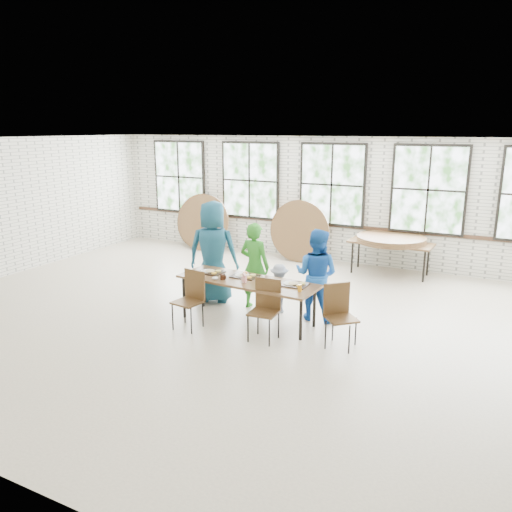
{
  "coord_description": "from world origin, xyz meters",
  "views": [
    {
      "loc": [
        3.73,
        -7.03,
        3.19
      ],
      "look_at": [
        0.0,
        0.4,
        1.05
      ],
      "focal_mm": 35.0,
      "sensor_mm": 36.0,
      "label": 1
    }
  ],
  "objects": [
    {
      "name": "room",
      "position": [
        0.0,
        4.44,
        1.83
      ],
      "size": [
        12.0,
        12.0,
        12.0
      ],
      "color": "beige",
      "rests_on": "ground"
    },
    {
      "name": "tabletop_clutter",
      "position": [
        0.15,
        -0.04,
        0.77
      ],
      "size": [
        2.03,
        0.65,
        0.11
      ],
      "color": "black",
      "rests_on": "dining_table"
    },
    {
      "name": "storage_table",
      "position": [
        1.57,
        3.92,
        0.69
      ],
      "size": [
        1.84,
        0.86,
        0.74
      ],
      "rotation": [
        0.0,
        0.0,
        -0.06
      ],
      "color": "brown",
      "rests_on": "ground"
    },
    {
      "name": "chair_spare",
      "position": [
        1.69,
        -0.21,
        0.56
      ],
      "size": [
        0.58,
        0.58,
        0.95
      ],
      "rotation": [
        0.0,
        0.0,
        0.75
      ],
      "color": "#4B3219",
      "rests_on": "ground"
    },
    {
      "name": "adult_teal",
      "position": [
        -1.01,
        0.64,
        0.96
      ],
      "size": [
        1.08,
        0.86,
        1.91
      ],
      "primitive_type": "imported",
      "rotation": [
        0.0,
        0.0,
        3.45
      ],
      "color": "#194F62",
      "rests_on": "ground"
    },
    {
      "name": "dining_table",
      "position": [
        0.05,
        -0.01,
        0.69
      ],
      "size": [
        2.45,
        0.97,
        0.74
      ],
      "rotation": [
        0.0,
        0.0,
        -0.07
      ],
      "color": "brown",
      "rests_on": "ground"
    },
    {
      "name": "round_tops_leaning",
      "position": [
        -2.09,
        4.11,
        0.73
      ],
      "size": [
        4.41,
        0.5,
        1.49
      ],
      "color": "brown",
      "rests_on": "ground"
    },
    {
      "name": "adult_green",
      "position": [
        -0.15,
        0.64,
        0.79
      ],
      "size": [
        0.6,
        0.42,
        1.58
      ],
      "primitive_type": "imported",
      "rotation": [
        0.0,
        0.0,
        3.08
      ],
      "color": "#2B8222",
      "rests_on": "ground"
    },
    {
      "name": "chair_near_left",
      "position": [
        -0.67,
        -0.61,
        0.56
      ],
      "size": [
        0.48,
        0.46,
        0.95
      ],
      "rotation": [
        0.0,
        0.0,
        -0.15
      ],
      "color": "#4B3219",
      "rests_on": "ground"
    },
    {
      "name": "chair_near_right",
      "position": [
        0.61,
        -0.48,
        0.56
      ],
      "size": [
        0.45,
        0.43,
        0.95
      ],
      "rotation": [
        0.0,
        0.0,
        0.07
      ],
      "color": "#4B3219",
      "rests_on": "ground"
    },
    {
      "name": "adult_blue",
      "position": [
        1.02,
        0.64,
        0.79
      ],
      "size": [
        0.78,
        0.62,
        1.58
      ],
      "primitive_type": "imported",
      "rotation": [
        0.0,
        0.0,
        3.11
      ],
      "color": "blue",
      "rests_on": "ground"
    },
    {
      "name": "round_tops_stacked",
      "position": [
        1.57,
        3.92,
        0.8
      ],
      "size": [
        1.5,
        1.5,
        0.13
      ],
      "color": "brown",
      "rests_on": "storage_table"
    },
    {
      "name": "toddler",
      "position": [
        0.34,
        0.64,
        0.44
      ],
      "size": [
        0.64,
        0.47,
        0.89
      ],
      "primitive_type": "imported",
      "rotation": [
        0.0,
        0.0,
        3.42
      ],
      "color": "#121E3B",
      "rests_on": "ground"
    }
  ]
}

